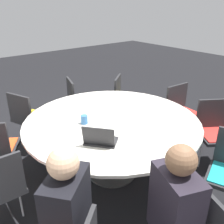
{
  "coord_description": "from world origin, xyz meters",
  "views": [
    {
      "loc": [
        -2.0,
        1.64,
        2.02
      ],
      "look_at": [
        0.0,
        0.0,
        0.85
      ],
      "focal_mm": 40.0,
      "sensor_mm": 36.0,
      "label": 1
    }
  ],
  "objects_px": {
    "chair_4": "(182,109)",
    "chair_7": "(28,115)",
    "person_1": "(172,210)",
    "chair_5": "(125,97)",
    "coffee_cup": "(84,119)",
    "person_0": "(66,213)",
    "chair_6": "(79,99)",
    "chair_3": "(215,128)",
    "laptop": "(100,139)"
  },
  "relations": [
    {
      "from": "chair_7",
      "to": "chair_5",
      "type": "bearing_deg",
      "value": 56.67
    },
    {
      "from": "chair_4",
      "to": "person_0",
      "type": "bearing_deg",
      "value": 22.96
    },
    {
      "from": "person_1",
      "to": "chair_4",
      "type": "bearing_deg",
      "value": -34.39
    },
    {
      "from": "chair_5",
      "to": "chair_7",
      "type": "bearing_deg",
      "value": -50.83
    },
    {
      "from": "person_1",
      "to": "chair_6",
      "type": "bearing_deg",
      "value": 2.75
    },
    {
      "from": "chair_3",
      "to": "coffee_cup",
      "type": "bearing_deg",
      "value": 4.38
    },
    {
      "from": "person_0",
      "to": "laptop",
      "type": "xyz_separation_m",
      "value": [
        0.51,
        -0.67,
        0.09
      ]
    },
    {
      "from": "chair_3",
      "to": "chair_4",
      "type": "bearing_deg",
      "value": -72.61
    },
    {
      "from": "person_1",
      "to": "coffee_cup",
      "type": "bearing_deg",
      "value": 12.44
    },
    {
      "from": "person_1",
      "to": "laptop",
      "type": "relative_size",
      "value": 3.17
    },
    {
      "from": "chair_6",
      "to": "person_1",
      "type": "relative_size",
      "value": 0.71
    },
    {
      "from": "chair_3",
      "to": "chair_5",
      "type": "relative_size",
      "value": 1.0
    },
    {
      "from": "chair_3",
      "to": "chair_6",
      "type": "bearing_deg",
      "value": -34.54
    },
    {
      "from": "person_0",
      "to": "chair_3",
      "type": "bearing_deg",
      "value": -33.88
    },
    {
      "from": "person_0",
      "to": "chair_6",
      "type": "bearing_deg",
      "value": 17.41
    },
    {
      "from": "chair_4",
      "to": "chair_6",
      "type": "relative_size",
      "value": 1.0
    },
    {
      "from": "chair_6",
      "to": "laptop",
      "type": "distance_m",
      "value": 1.81
    },
    {
      "from": "chair_5",
      "to": "person_0",
      "type": "relative_size",
      "value": 0.71
    },
    {
      "from": "chair_5",
      "to": "coffee_cup",
      "type": "height_order",
      "value": "chair_5"
    },
    {
      "from": "laptop",
      "to": "chair_4",
      "type": "bearing_deg",
      "value": -118.62
    },
    {
      "from": "chair_4",
      "to": "chair_7",
      "type": "bearing_deg",
      "value": -29.54
    },
    {
      "from": "chair_7",
      "to": "coffee_cup",
      "type": "height_order",
      "value": "chair_7"
    },
    {
      "from": "chair_3",
      "to": "coffee_cup",
      "type": "height_order",
      "value": "chair_3"
    },
    {
      "from": "person_1",
      "to": "laptop",
      "type": "bearing_deg",
      "value": 15.49
    },
    {
      "from": "laptop",
      "to": "chair_3",
      "type": "bearing_deg",
      "value": -140.5
    },
    {
      "from": "chair_5",
      "to": "person_0",
      "type": "distance_m",
      "value": 2.72
    },
    {
      "from": "chair_7",
      "to": "person_1",
      "type": "relative_size",
      "value": 0.71
    },
    {
      "from": "chair_6",
      "to": "chair_7",
      "type": "distance_m",
      "value": 0.88
    },
    {
      "from": "chair_5",
      "to": "coffee_cup",
      "type": "bearing_deg",
      "value": -8.26
    },
    {
      "from": "chair_6",
      "to": "person_1",
      "type": "bearing_deg",
      "value": -0.62
    },
    {
      "from": "chair_6",
      "to": "coffee_cup",
      "type": "height_order",
      "value": "chair_6"
    },
    {
      "from": "chair_4",
      "to": "chair_3",
      "type": "bearing_deg",
      "value": 78.45
    },
    {
      "from": "chair_7",
      "to": "coffee_cup",
      "type": "bearing_deg",
      "value": -8.56
    },
    {
      "from": "chair_4",
      "to": "coffee_cup",
      "type": "distance_m",
      "value": 1.65
    },
    {
      "from": "chair_3",
      "to": "person_0",
      "type": "relative_size",
      "value": 0.71
    },
    {
      "from": "chair_3",
      "to": "chair_6",
      "type": "xyz_separation_m",
      "value": [
        1.95,
        0.8,
        0.0
      ]
    },
    {
      "from": "chair_4",
      "to": "person_0",
      "type": "xyz_separation_m",
      "value": [
        -0.82,
        2.42,
        0.19
      ]
    },
    {
      "from": "chair_5",
      "to": "person_1",
      "type": "xyz_separation_m",
      "value": [
        -2.16,
        1.52,
        0.19
      ]
    },
    {
      "from": "laptop",
      "to": "coffee_cup",
      "type": "height_order",
      "value": "laptop"
    },
    {
      "from": "person_0",
      "to": "person_1",
      "type": "height_order",
      "value": "same"
    },
    {
      "from": "person_1",
      "to": "coffee_cup",
      "type": "height_order",
      "value": "person_1"
    },
    {
      "from": "chair_3",
      "to": "person_1",
      "type": "xyz_separation_m",
      "value": [
        -0.61,
        1.67,
        0.19
      ]
    },
    {
      "from": "chair_4",
      "to": "chair_5",
      "type": "height_order",
      "value": "same"
    },
    {
      "from": "person_0",
      "to": "laptop",
      "type": "height_order",
      "value": "person_0"
    },
    {
      "from": "chair_5",
      "to": "chair_7",
      "type": "height_order",
      "value": "same"
    },
    {
      "from": "chair_4",
      "to": "laptop",
      "type": "distance_m",
      "value": 1.8
    },
    {
      "from": "chair_5",
      "to": "coffee_cup",
      "type": "xyz_separation_m",
      "value": [
        -0.75,
        1.3,
        0.27
      ]
    },
    {
      "from": "chair_6",
      "to": "laptop",
      "type": "relative_size",
      "value": 2.26
    },
    {
      "from": "chair_5",
      "to": "chair_3",
      "type": "bearing_deg",
      "value": 57.16
    },
    {
      "from": "chair_5",
      "to": "person_0",
      "type": "height_order",
      "value": "person_0"
    }
  ]
}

